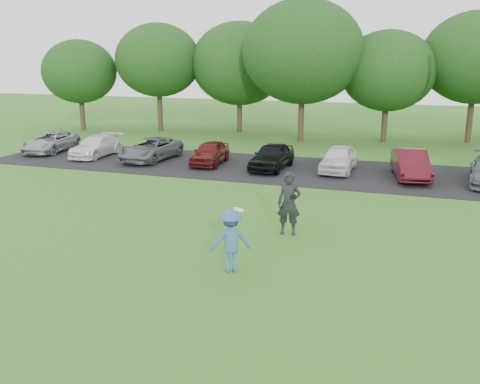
% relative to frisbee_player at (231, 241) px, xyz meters
% --- Properties ---
extents(ground, '(100.00, 100.00, 0.00)m').
position_rel_frisbee_player_xyz_m(ground, '(-0.73, -0.56, -0.82)').
color(ground, '#307220').
rests_on(ground, ground).
extents(parking_lot, '(32.00, 6.50, 0.03)m').
position_rel_frisbee_player_xyz_m(parking_lot, '(-0.73, 12.44, -0.80)').
color(parking_lot, black).
rests_on(parking_lot, ground).
extents(frisbee_player, '(1.22, 1.04, 1.79)m').
position_rel_frisbee_player_xyz_m(frisbee_player, '(0.00, 0.00, 0.00)').
color(frisbee_player, '#37609D').
rests_on(frisbee_player, ground).
extents(camera_bystander, '(0.75, 0.53, 1.94)m').
position_rel_frisbee_player_xyz_m(camera_bystander, '(0.73, 3.28, 0.15)').
color(camera_bystander, black).
rests_on(camera_bystander, ground).
extents(parked_cars, '(31.25, 4.95, 1.25)m').
position_rel_frisbee_player_xyz_m(parked_cars, '(-0.39, 12.36, -0.20)').
color(parked_cars, '#A3A4A9').
rests_on(parked_cars, parking_lot).
extents(tree_row, '(42.39, 9.85, 8.64)m').
position_rel_frisbee_player_xyz_m(tree_row, '(0.78, 22.20, 4.09)').
color(tree_row, '#38281C').
rests_on(tree_row, ground).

